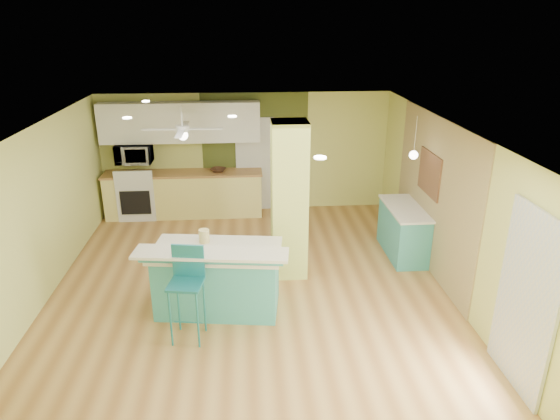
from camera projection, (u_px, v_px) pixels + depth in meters
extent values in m
cube|color=#9C6836|center=(250.00, 289.00, 7.71)|extent=(6.00, 7.00, 0.01)
cube|color=white|center=(246.00, 128.00, 6.80)|extent=(6.00, 7.00, 0.01)
cube|color=#D1D572|center=(246.00, 153.00, 10.51)|extent=(6.00, 0.01, 2.50)
cube|color=#D1D572|center=(254.00, 375.00, 3.99)|extent=(6.00, 0.01, 2.50)
cube|color=#D1D572|center=(35.00, 220.00, 7.05)|extent=(0.01, 7.00, 2.50)
cube|color=#D1D572|center=(449.00, 208.00, 7.46)|extent=(0.01, 7.00, 2.50)
cube|color=#947E54|center=(433.00, 195.00, 8.01)|extent=(0.02, 3.40, 2.50)
cube|color=#464F1F|center=(255.00, 153.00, 10.51)|extent=(2.20, 0.02, 2.50)
cube|color=silver|center=(255.00, 165.00, 10.57)|extent=(0.82, 0.05, 2.00)
cube|color=silver|center=(526.00, 302.00, 5.39)|extent=(0.04, 1.08, 2.10)
cube|color=#C2CE5F|center=(289.00, 201.00, 7.76)|extent=(0.55, 0.55, 2.50)
cube|color=#EBDE7B|center=(185.00, 195.00, 10.43)|extent=(3.20, 0.60, 0.90)
cube|color=#9E6936|center=(183.00, 173.00, 10.26)|extent=(3.25, 0.63, 0.04)
cube|color=silver|center=(138.00, 196.00, 10.36)|extent=(0.76, 0.64, 0.90)
cube|color=black|center=(136.00, 203.00, 10.07)|extent=(0.59, 0.02, 0.50)
cube|color=silver|center=(133.00, 175.00, 9.89)|extent=(0.76, 0.06, 0.18)
cube|color=white|center=(180.00, 122.00, 10.00)|extent=(3.20, 0.34, 0.80)
imported|color=silver|center=(134.00, 154.00, 10.04)|extent=(0.70, 0.48, 0.39)
cylinder|color=white|center=(182.00, 117.00, 8.66)|extent=(0.03, 0.03, 0.40)
cylinder|color=white|center=(182.00, 128.00, 8.73)|extent=(0.24, 0.24, 0.10)
sphere|color=white|center=(183.00, 135.00, 8.77)|extent=(0.18, 0.18, 0.18)
cylinder|color=white|center=(415.00, 136.00, 7.79)|extent=(0.01, 0.01, 0.62)
sphere|color=white|center=(414.00, 155.00, 7.90)|extent=(0.14, 0.14, 0.14)
cube|color=brown|center=(430.00, 174.00, 8.09)|extent=(0.03, 0.90, 0.70)
cube|color=teal|center=(218.00, 280.00, 7.05)|extent=(1.77, 1.04, 0.89)
cube|color=beige|center=(216.00, 250.00, 6.88)|extent=(1.88, 1.15, 0.05)
cube|color=teal|center=(211.00, 258.00, 6.49)|extent=(1.90, 0.38, 0.13)
cube|color=beige|center=(211.00, 253.00, 6.46)|extent=(2.06, 0.67, 0.04)
cylinder|color=teal|center=(170.00, 319.00, 6.24)|extent=(0.03, 0.03, 0.79)
cylinder|color=teal|center=(198.00, 321.00, 6.21)|extent=(0.03, 0.03, 0.79)
cylinder|color=teal|center=(178.00, 304.00, 6.56)|extent=(0.03, 0.03, 0.79)
cylinder|color=teal|center=(204.00, 305.00, 6.53)|extent=(0.03, 0.03, 0.79)
cube|color=teal|center=(186.00, 284.00, 6.24)|extent=(0.48, 0.48, 0.03)
cube|color=teal|center=(188.00, 261.00, 6.33)|extent=(0.42, 0.10, 0.44)
cube|color=teal|center=(403.00, 232.00, 8.70)|extent=(0.54, 1.31, 0.84)
cube|color=white|center=(405.00, 208.00, 8.54)|extent=(0.58, 1.37, 0.04)
imported|color=#3D2519|center=(218.00, 170.00, 10.27)|extent=(0.40, 0.40, 0.08)
cylinder|color=gold|center=(204.00, 236.00, 7.05)|extent=(0.15, 0.15, 0.19)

